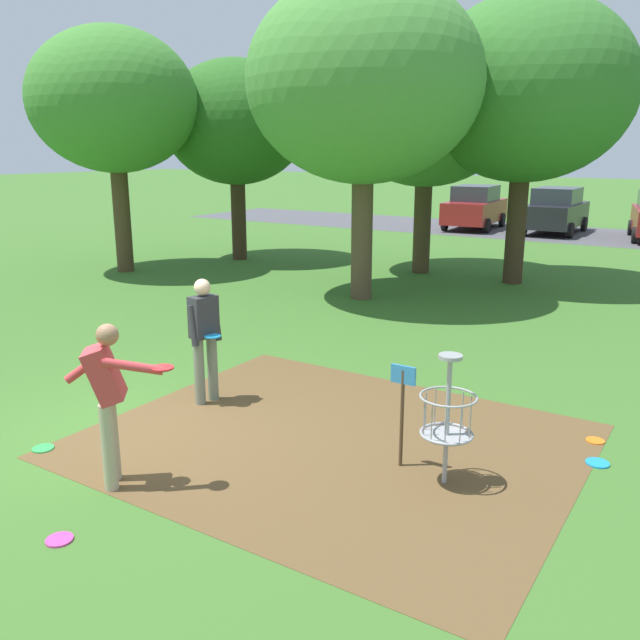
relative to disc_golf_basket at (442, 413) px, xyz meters
The scene contains 17 objects.
ground_plane 3.88m from the disc_golf_basket, 165.98° to the right, with size 160.00×160.00×0.00m, color #3D6B28.
dirt_tee_pad 1.65m from the disc_golf_basket, behind, with size 5.50×4.56×0.01m, color brown.
disc_golf_basket is the anchor object (origin of this frame).
player_foreground_watching 3.57m from the disc_golf_basket, behind, with size 0.43×0.49×1.71m.
player_throwing 3.37m from the disc_golf_basket, 146.22° to the right, with size 1.10×0.63×1.71m.
frisbee_near_basket 1.99m from the disc_golf_basket, 44.43° to the left, with size 0.25×0.25×0.02m, color #1E93DB.
frisbee_far_right 2.35m from the disc_golf_basket, 57.89° to the left, with size 0.21×0.21×0.02m, color orange.
frisbee_scattered_a 3.79m from the disc_golf_basket, 130.29° to the right, with size 0.24×0.24×0.02m, color #E53D99.
frisbee_scattered_b 4.56m from the disc_golf_basket, 156.93° to the right, with size 0.24×0.24×0.02m, color green.
tree_near_right 15.24m from the disc_golf_basket, 137.27° to the left, with size 4.31×4.31×5.96m.
tree_mid_left 11.88m from the disc_golf_basket, 103.14° to the left, with size 5.16×5.16×6.93m.
tree_mid_center 9.62m from the disc_golf_basket, 124.50° to the left, with size 5.11×5.11×6.94m.
tree_mid_right 12.73m from the disc_golf_basket, 115.13° to the left, with size 4.86×4.86×6.49m.
tree_far_left 14.50m from the disc_golf_basket, 151.44° to the left, with size 4.45×4.45×6.50m.
parking_lot_strip 22.45m from the disc_golf_basket, 99.48° to the left, with size 36.00×6.00×0.01m, color #4C4C51.
parked_car_leftmost 23.24m from the disc_golf_basket, 109.02° to the left, with size 2.22×4.33×1.84m.
parked_car_center_left 22.61m from the disc_golf_basket, 100.78° to the left, with size 2.01×4.21×1.84m.
Camera 1 is at (6.02, -5.02, 3.35)m, focal length 37.16 mm.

